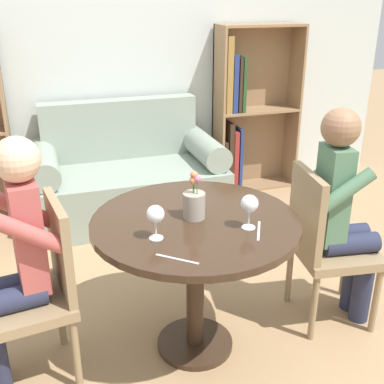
{
  "coord_description": "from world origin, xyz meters",
  "views": [
    {
      "loc": [
        -0.66,
        -1.95,
        1.75
      ],
      "look_at": [
        0.0,
        0.05,
        0.87
      ],
      "focal_mm": 45.0,
      "sensor_mm": 36.0,
      "label": 1
    }
  ],
  "objects_px": {
    "flower_vase": "(193,203)",
    "person_left": "(13,265)",
    "couch": "(128,179)",
    "bookshelf_right": "(245,113)",
    "wine_glass_left": "(155,215)",
    "person_right": "(344,215)",
    "chair_right": "(324,241)",
    "wine_glass_right": "(249,205)",
    "chair_left": "(38,287)"
  },
  "relations": [
    {
      "from": "chair_right",
      "to": "wine_glass_right",
      "type": "distance_m",
      "value": 0.68
    },
    {
      "from": "chair_left",
      "to": "chair_right",
      "type": "height_order",
      "value": "same"
    },
    {
      "from": "bookshelf_right",
      "to": "wine_glass_left",
      "type": "xyz_separation_m",
      "value": [
        -1.38,
        -2.16,
        0.14
      ]
    },
    {
      "from": "bookshelf_right",
      "to": "flower_vase",
      "type": "bearing_deg",
      "value": -120.07
    },
    {
      "from": "couch",
      "to": "wine_glass_left",
      "type": "distance_m",
      "value": 1.97
    },
    {
      "from": "chair_right",
      "to": "person_right",
      "type": "height_order",
      "value": "person_right"
    },
    {
      "from": "wine_glass_right",
      "to": "chair_right",
      "type": "bearing_deg",
      "value": 18.28
    },
    {
      "from": "person_right",
      "to": "wine_glass_left",
      "type": "distance_m",
      "value": 1.09
    },
    {
      "from": "couch",
      "to": "bookshelf_right",
      "type": "distance_m",
      "value": 1.26
    },
    {
      "from": "chair_right",
      "to": "person_right",
      "type": "relative_size",
      "value": 0.73
    },
    {
      "from": "couch",
      "to": "wine_glass_left",
      "type": "relative_size",
      "value": 9.71
    },
    {
      "from": "bookshelf_right",
      "to": "chair_right",
      "type": "xyz_separation_m",
      "value": [
        -0.41,
        -2.01,
        -0.22
      ]
    },
    {
      "from": "bookshelf_right",
      "to": "wine_glass_left",
      "type": "bearing_deg",
      "value": -122.68
    },
    {
      "from": "wine_glass_right",
      "to": "person_left",
      "type": "bearing_deg",
      "value": 169.75
    },
    {
      "from": "person_left",
      "to": "wine_glass_left",
      "type": "bearing_deg",
      "value": 67.91
    },
    {
      "from": "chair_left",
      "to": "wine_glass_right",
      "type": "relative_size",
      "value": 5.56
    },
    {
      "from": "wine_glass_left",
      "to": "person_right",
      "type": "bearing_deg",
      "value": 6.84
    },
    {
      "from": "couch",
      "to": "wine_glass_left",
      "type": "xyz_separation_m",
      "value": [
        -0.22,
        -1.88,
        0.55
      ]
    },
    {
      "from": "couch",
      "to": "chair_left",
      "type": "relative_size",
      "value": 1.7
    },
    {
      "from": "chair_left",
      "to": "person_left",
      "type": "bearing_deg",
      "value": -84.98
    },
    {
      "from": "bookshelf_right",
      "to": "wine_glass_left",
      "type": "relative_size",
      "value": 9.49
    },
    {
      "from": "wine_glass_left",
      "to": "flower_vase",
      "type": "bearing_deg",
      "value": 33.9
    },
    {
      "from": "chair_left",
      "to": "wine_glass_right",
      "type": "distance_m",
      "value": 1.04
    },
    {
      "from": "couch",
      "to": "person_right",
      "type": "bearing_deg",
      "value": -64.6
    },
    {
      "from": "couch",
      "to": "wine_glass_right",
      "type": "xyz_separation_m",
      "value": [
        0.2,
        -1.91,
        0.55
      ]
    },
    {
      "from": "bookshelf_right",
      "to": "person_right",
      "type": "relative_size",
      "value": 1.22
    },
    {
      "from": "chair_right",
      "to": "person_right",
      "type": "distance_m",
      "value": 0.18
    },
    {
      "from": "flower_vase",
      "to": "bookshelf_right",
      "type": "bearing_deg",
      "value": 59.93
    },
    {
      "from": "flower_vase",
      "to": "couch",
      "type": "bearing_deg",
      "value": 89.86
    },
    {
      "from": "chair_right",
      "to": "wine_glass_right",
      "type": "bearing_deg",
      "value": 116.24
    },
    {
      "from": "person_right",
      "to": "flower_vase",
      "type": "xyz_separation_m",
      "value": [
        -0.84,
        0.02,
        0.17
      ]
    },
    {
      "from": "chair_left",
      "to": "chair_right",
      "type": "xyz_separation_m",
      "value": [
        1.49,
        -0.03,
        0.0
      ]
    },
    {
      "from": "chair_left",
      "to": "person_right",
      "type": "distance_m",
      "value": 1.59
    },
    {
      "from": "bookshelf_right",
      "to": "person_right",
      "type": "distance_m",
      "value": 2.06
    },
    {
      "from": "person_left",
      "to": "wine_glass_left",
      "type": "height_order",
      "value": "person_left"
    },
    {
      "from": "person_left",
      "to": "wine_glass_right",
      "type": "distance_m",
      "value": 1.08
    },
    {
      "from": "couch",
      "to": "person_left",
      "type": "distance_m",
      "value": 1.95
    },
    {
      "from": "person_left",
      "to": "wine_glass_left",
      "type": "xyz_separation_m",
      "value": [
        0.61,
        -0.16,
        0.22
      ]
    },
    {
      "from": "chair_right",
      "to": "bookshelf_right",
      "type": "bearing_deg",
      "value": -3.67
    },
    {
      "from": "couch",
      "to": "bookshelf_right",
      "type": "height_order",
      "value": "bookshelf_right"
    },
    {
      "from": "chair_left",
      "to": "chair_right",
      "type": "bearing_deg",
      "value": 81.15
    },
    {
      "from": "wine_glass_right",
      "to": "flower_vase",
      "type": "relative_size",
      "value": 0.68
    },
    {
      "from": "couch",
      "to": "person_right",
      "type": "height_order",
      "value": "person_right"
    },
    {
      "from": "flower_vase",
      "to": "person_left",
      "type": "bearing_deg",
      "value": 179.45
    },
    {
      "from": "chair_right",
      "to": "chair_left",
      "type": "bearing_deg",
      "value": 96.85
    },
    {
      "from": "bookshelf_right",
      "to": "chair_right",
      "type": "bearing_deg",
      "value": -101.63
    },
    {
      "from": "wine_glass_left",
      "to": "couch",
      "type": "bearing_deg",
      "value": 83.2
    },
    {
      "from": "wine_glass_left",
      "to": "flower_vase",
      "type": "xyz_separation_m",
      "value": [
        0.22,
        0.15,
        -0.04
      ]
    },
    {
      "from": "person_right",
      "to": "flower_vase",
      "type": "relative_size",
      "value": 5.19
    },
    {
      "from": "flower_vase",
      "to": "chair_right",
      "type": "bearing_deg",
      "value": -0.03
    }
  ]
}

